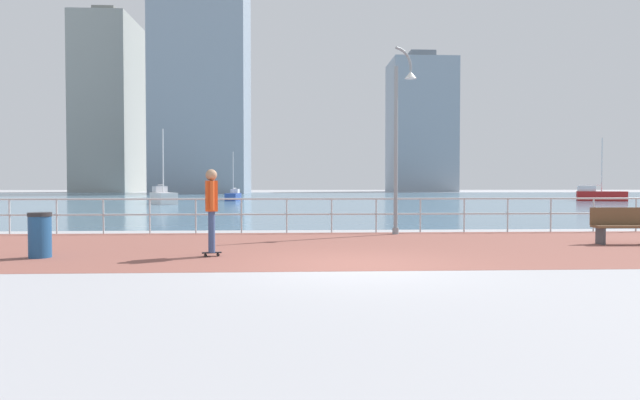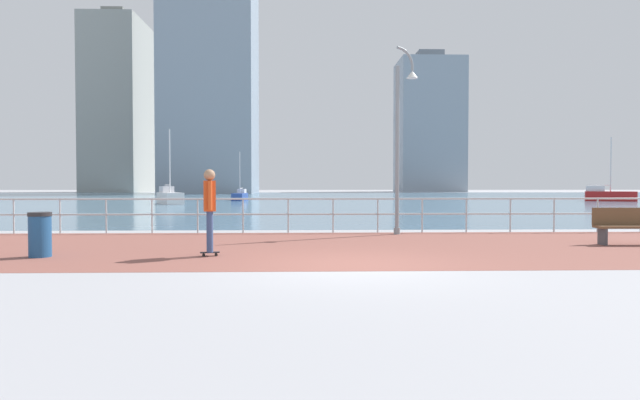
% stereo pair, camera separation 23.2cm
% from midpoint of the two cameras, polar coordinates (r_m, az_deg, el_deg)
% --- Properties ---
extents(ground, '(220.00, 220.00, 0.00)m').
position_cam_midpoint_polar(ground, '(49.86, -1.56, -0.10)').
color(ground, '#9E9EA3').
extents(brick_paving, '(28.00, 7.47, 0.01)m').
position_cam_midpoint_polar(brick_paving, '(13.01, 1.90, -4.96)').
color(brick_paving, brown).
rests_on(brick_paving, ground).
extents(harbor_water, '(180.00, 88.00, 0.00)m').
position_cam_midpoint_polar(harbor_water, '(61.64, -1.79, 0.23)').
color(harbor_water, slate).
rests_on(harbor_water, ground).
extents(waterfront_railing, '(25.25, 0.06, 1.09)m').
position_cam_midpoint_polar(waterfront_railing, '(16.66, 0.85, -0.93)').
color(waterfront_railing, '#B2BCC1').
rests_on(waterfront_railing, ground).
extents(lamppost, '(0.77, 0.51, 5.65)m').
position_cam_midpoint_polar(lamppost, '(16.46, 8.14, 7.30)').
color(lamppost, gray).
rests_on(lamppost, ground).
extents(skateboarder, '(0.41, 0.56, 1.82)m').
position_cam_midpoint_polar(skateboarder, '(11.36, -12.07, -0.40)').
color(skateboarder, black).
rests_on(skateboarder, ground).
extents(trash_bin, '(0.46, 0.46, 0.93)m').
position_cam_midpoint_polar(trash_bin, '(12.43, -28.18, -3.30)').
color(trash_bin, navy).
rests_on(trash_bin, ground).
extents(park_bench, '(1.61, 0.49, 0.92)m').
position_cam_midpoint_polar(park_bench, '(15.44, 29.33, -2.36)').
color(park_bench, brown).
rests_on(park_bench, ground).
extents(sailboat_teal, '(2.97, 4.31, 5.85)m').
position_cam_midpoint_polar(sailboat_teal, '(43.53, -16.56, 0.32)').
color(sailboat_teal, white).
rests_on(sailboat_teal, ground).
extents(sailboat_ivory, '(1.23, 3.36, 4.63)m').
position_cam_midpoint_polar(sailboat_ivory, '(51.32, -9.34, 0.43)').
color(sailboat_ivory, '#284799').
rests_on(sailboat_ivory, ground).
extents(sailboat_white, '(4.33, 2.95, 5.87)m').
position_cam_midpoint_polar(sailboat_white, '(55.94, 27.55, 0.48)').
color(sailboat_white, '#B21E1E').
rests_on(sailboat_white, ground).
extents(tower_concrete, '(15.66, 15.26, 45.52)m').
position_cam_midpoint_polar(tower_concrete, '(98.89, -12.47, 13.51)').
color(tower_concrete, '#8493A3').
rests_on(tower_concrete, ground).
extents(tower_brick, '(13.67, 12.07, 30.53)m').
position_cam_midpoint_polar(tower_brick, '(120.49, 10.65, 7.76)').
color(tower_brick, '#8493A3').
rests_on(tower_brick, ground).
extents(tower_slate, '(10.76, 14.86, 36.80)m').
position_cam_midpoint_polar(tower_slate, '(118.03, -21.68, 9.33)').
color(tower_slate, '#939993').
rests_on(tower_slate, ground).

